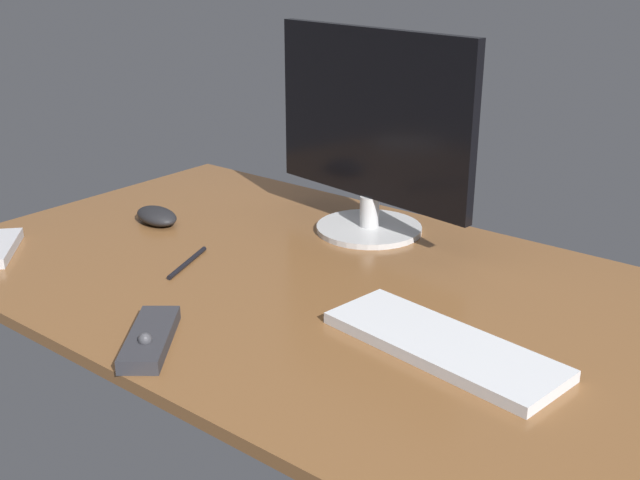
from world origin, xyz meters
TOP-DOWN VIEW (x-y plane):
  - desk at (0.00, 0.00)cm, footprint 140.00×84.00cm
  - monitor at (-5.58, 26.44)cm, footprint 49.25×21.81cm
  - keyboard at (32.01, -8.08)cm, footprint 38.09×17.84cm
  - computer_mouse at (-43.54, 2.09)cm, footprint 12.77×8.78cm
  - media_remote at (-2.57, -33.81)cm, footprint 15.62×17.50cm
  - tv_remote at (-53.94, -27.84)cm, footprint 16.07×15.38cm
  - pen at (-21.39, -9.39)cm, footprint 6.29×14.02cm

SIDE VIEW (x-z plane):
  - desk at x=0.00cm, z-range 0.00..2.00cm
  - pen at x=-21.39cm, z-range 2.00..2.89cm
  - keyboard at x=32.01cm, z-range 2.00..3.77cm
  - tv_remote at x=-53.94cm, z-range 2.00..3.95cm
  - media_remote at x=-2.57cm, z-range 1.37..4.91cm
  - computer_mouse at x=-43.54cm, z-range 2.00..5.32cm
  - monitor at x=-5.58cm, z-range 2.17..43.12cm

